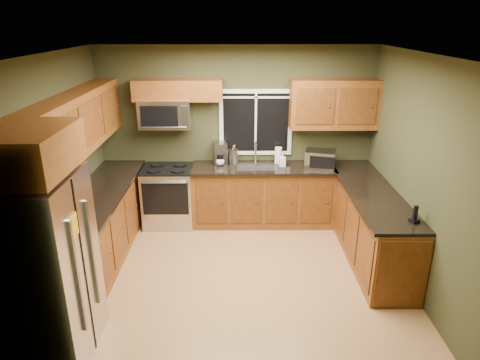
{
  "coord_description": "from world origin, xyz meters",
  "views": [
    {
      "loc": [
        0.02,
        -4.66,
        3.05
      ],
      "look_at": [
        0.05,
        0.35,
        1.15
      ],
      "focal_mm": 32.0,
      "sensor_mm": 36.0,
      "label": 1
    }
  ],
  "objects_px": {
    "coffee_maker": "(220,154)",
    "soap_bottle_a": "(234,154)",
    "range": "(169,196)",
    "kettle": "(233,156)",
    "soap_bottle_c": "(220,160)",
    "refrigerator": "(45,270)",
    "cordless_phone": "(415,217)",
    "soap_bottle_b": "(282,160)",
    "toaster_oven": "(320,159)",
    "microwave": "(165,114)",
    "paper_towel_roll": "(278,155)"
  },
  "relations": [
    {
      "from": "coffee_maker",
      "to": "soap_bottle_a",
      "type": "height_order",
      "value": "coffee_maker"
    },
    {
      "from": "soap_bottle_a",
      "to": "range",
      "type": "bearing_deg",
      "value": -169.13
    },
    {
      "from": "kettle",
      "to": "soap_bottle_c",
      "type": "xyz_separation_m",
      "value": [
        -0.2,
        -0.06,
        -0.04
      ]
    },
    {
      "from": "refrigerator",
      "to": "cordless_phone",
      "type": "relative_size",
      "value": 9.07
    },
    {
      "from": "kettle",
      "to": "soap_bottle_b",
      "type": "height_order",
      "value": "kettle"
    },
    {
      "from": "soap_bottle_b",
      "to": "cordless_phone",
      "type": "distance_m",
      "value": 2.31
    },
    {
      "from": "refrigerator",
      "to": "toaster_oven",
      "type": "xyz_separation_m",
      "value": [
        3.0,
        2.72,
        0.17
      ]
    },
    {
      "from": "refrigerator",
      "to": "coffee_maker",
      "type": "distance_m",
      "value": 3.3
    },
    {
      "from": "kettle",
      "to": "soap_bottle_c",
      "type": "height_order",
      "value": "kettle"
    },
    {
      "from": "cordless_phone",
      "to": "microwave",
      "type": "bearing_deg",
      "value": 146.08
    },
    {
      "from": "range",
      "to": "microwave",
      "type": "distance_m",
      "value": 1.27
    },
    {
      "from": "coffee_maker",
      "to": "soap_bottle_b",
      "type": "bearing_deg",
      "value": -8.25
    },
    {
      "from": "refrigerator",
      "to": "coffee_maker",
      "type": "relative_size",
      "value": 5.45
    },
    {
      "from": "kettle",
      "to": "soap_bottle_b",
      "type": "distance_m",
      "value": 0.76
    },
    {
      "from": "paper_towel_roll",
      "to": "soap_bottle_c",
      "type": "height_order",
      "value": "paper_towel_roll"
    },
    {
      "from": "range",
      "to": "cordless_phone",
      "type": "distance_m",
      "value": 3.6
    },
    {
      "from": "cordless_phone",
      "to": "refrigerator",
      "type": "bearing_deg",
      "value": -166.72
    },
    {
      "from": "kettle",
      "to": "soap_bottle_c",
      "type": "relative_size",
      "value": 1.6
    },
    {
      "from": "refrigerator",
      "to": "soap_bottle_b",
      "type": "xyz_separation_m",
      "value": [
        2.44,
        2.8,
        0.14
      ]
    },
    {
      "from": "toaster_oven",
      "to": "coffee_maker",
      "type": "distance_m",
      "value": 1.52
    },
    {
      "from": "soap_bottle_b",
      "to": "range",
      "type": "bearing_deg",
      "value": -179.0
    },
    {
      "from": "range",
      "to": "coffee_maker",
      "type": "bearing_deg",
      "value": 11.86
    },
    {
      "from": "refrigerator",
      "to": "coffee_maker",
      "type": "height_order",
      "value": "refrigerator"
    },
    {
      "from": "coffee_maker",
      "to": "soap_bottle_c",
      "type": "xyz_separation_m",
      "value": [
        -0.0,
        -0.09,
        -0.07
      ]
    },
    {
      "from": "microwave",
      "to": "paper_towel_roll",
      "type": "xyz_separation_m",
      "value": [
        1.7,
        0.04,
        -0.66
      ]
    },
    {
      "from": "paper_towel_roll",
      "to": "soap_bottle_b",
      "type": "distance_m",
      "value": 0.15
    },
    {
      "from": "paper_towel_roll",
      "to": "toaster_oven",
      "type": "bearing_deg",
      "value": -19.93
    },
    {
      "from": "coffee_maker",
      "to": "cordless_phone",
      "type": "xyz_separation_m",
      "value": [
        2.22,
        -2.06,
        -0.09
      ]
    },
    {
      "from": "range",
      "to": "toaster_oven",
      "type": "distance_m",
      "value": 2.39
    },
    {
      "from": "toaster_oven",
      "to": "coffee_maker",
      "type": "xyz_separation_m",
      "value": [
        -1.51,
        0.21,
        0.02
      ]
    },
    {
      "from": "microwave",
      "to": "kettle",
      "type": "height_order",
      "value": "microwave"
    },
    {
      "from": "toaster_oven",
      "to": "coffee_maker",
      "type": "bearing_deg",
      "value": 171.9
    },
    {
      "from": "kettle",
      "to": "soap_bottle_a",
      "type": "distance_m",
      "value": 0.06
    },
    {
      "from": "range",
      "to": "soap_bottle_a",
      "type": "bearing_deg",
      "value": 10.87
    },
    {
      "from": "range",
      "to": "soap_bottle_a",
      "type": "xyz_separation_m",
      "value": [
        1.02,
        0.2,
        0.61
      ]
    },
    {
      "from": "kettle",
      "to": "soap_bottle_a",
      "type": "height_order",
      "value": "kettle"
    },
    {
      "from": "toaster_oven",
      "to": "soap_bottle_c",
      "type": "distance_m",
      "value": 1.51
    },
    {
      "from": "toaster_oven",
      "to": "cordless_phone",
      "type": "height_order",
      "value": "toaster_oven"
    },
    {
      "from": "coffee_maker",
      "to": "kettle",
      "type": "xyz_separation_m",
      "value": [
        0.2,
        -0.03,
        -0.03
      ]
    },
    {
      "from": "cordless_phone",
      "to": "soap_bottle_a",
      "type": "bearing_deg",
      "value": 133.76
    },
    {
      "from": "microwave",
      "to": "soap_bottle_b",
      "type": "relative_size",
      "value": 3.62
    },
    {
      "from": "refrigerator",
      "to": "range",
      "type": "distance_m",
      "value": 2.89
    },
    {
      "from": "range",
      "to": "paper_towel_roll",
      "type": "xyz_separation_m",
      "value": [
        1.7,
        0.17,
        0.6
      ]
    },
    {
      "from": "soap_bottle_a",
      "to": "soap_bottle_c",
      "type": "relative_size",
      "value": 1.59
    },
    {
      "from": "kettle",
      "to": "soap_bottle_c",
      "type": "distance_m",
      "value": 0.21
    },
    {
      "from": "soap_bottle_a",
      "to": "soap_bottle_b",
      "type": "relative_size",
      "value": 1.33
    },
    {
      "from": "paper_towel_roll",
      "to": "coffee_maker",
      "type": "bearing_deg",
      "value": -179.62
    },
    {
      "from": "refrigerator",
      "to": "cordless_phone",
      "type": "bearing_deg",
      "value": 13.28
    },
    {
      "from": "kettle",
      "to": "paper_towel_roll",
      "type": "xyz_separation_m",
      "value": [
        0.7,
        0.03,
        -0.0
      ]
    },
    {
      "from": "refrigerator",
      "to": "kettle",
      "type": "xyz_separation_m",
      "value": [
        1.69,
        2.91,
        0.17
      ]
    }
  ]
}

